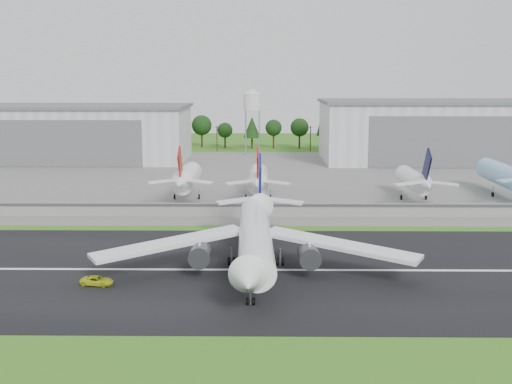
{
  "coord_description": "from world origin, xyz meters",
  "views": [
    {
      "loc": [
        0.03,
        -101.19,
        34.22
      ],
      "look_at": [
        -1.67,
        40.0,
        9.0
      ],
      "focal_mm": 45.0,
      "sensor_mm": 36.0,
      "label": 1
    }
  ],
  "objects_px": {
    "parked_jet_skyblue": "(508,176)",
    "parked_jet_navy": "(416,180)",
    "parked_jet_red_b": "(258,179)",
    "ground_vehicle": "(97,281)",
    "parked_jet_red_a": "(186,178)",
    "main_airliner": "(255,245)"
  },
  "relations": [
    {
      "from": "parked_jet_red_b",
      "to": "parked_jet_red_a",
      "type": "bearing_deg",
      "value": 179.92
    },
    {
      "from": "ground_vehicle",
      "to": "parked_jet_navy",
      "type": "relative_size",
      "value": 0.17
    },
    {
      "from": "ground_vehicle",
      "to": "parked_jet_red_a",
      "type": "relative_size",
      "value": 0.17
    },
    {
      "from": "main_airliner",
      "to": "parked_jet_skyblue",
      "type": "height_order",
      "value": "main_airliner"
    },
    {
      "from": "parked_jet_skyblue",
      "to": "main_airliner",
      "type": "bearing_deg",
      "value": -134.86
    },
    {
      "from": "ground_vehicle",
      "to": "parked_jet_navy",
      "type": "xyz_separation_m",
      "value": [
        70.39,
        75.43,
        5.03
      ]
    },
    {
      "from": "ground_vehicle",
      "to": "parked_jet_red_a",
      "type": "xyz_separation_m",
      "value": [
        5.91,
        75.5,
        5.43
      ]
    },
    {
      "from": "ground_vehicle",
      "to": "parked_jet_red_b",
      "type": "bearing_deg",
      "value": -12.21
    },
    {
      "from": "ground_vehicle",
      "to": "parked_jet_red_b",
      "type": "distance_m",
      "value": 80.07
    },
    {
      "from": "parked_jet_red_a",
      "to": "parked_jet_skyblue",
      "type": "relative_size",
      "value": 0.84
    },
    {
      "from": "main_airliner",
      "to": "parked_jet_red_b",
      "type": "distance_m",
      "value": 67.0
    },
    {
      "from": "ground_vehicle",
      "to": "parked_jet_red_a",
      "type": "distance_m",
      "value": 75.93
    },
    {
      "from": "main_airliner",
      "to": "parked_jet_red_a",
      "type": "distance_m",
      "value": 70.06
    },
    {
      "from": "parked_jet_red_a",
      "to": "parked_jet_navy",
      "type": "relative_size",
      "value": 1.0
    },
    {
      "from": "parked_jet_red_b",
      "to": "parked_jet_skyblue",
      "type": "xyz_separation_m",
      "value": [
        71.75,
        5.06,
        0.37
      ]
    },
    {
      "from": "main_airliner",
      "to": "parked_jet_red_b",
      "type": "xyz_separation_m",
      "value": [
        -0.05,
        66.98,
        1.2
      ]
    },
    {
      "from": "parked_jet_skyblue",
      "to": "parked_jet_navy",
      "type": "bearing_deg",
      "value": -169.53
    },
    {
      "from": "parked_jet_red_b",
      "to": "parked_jet_navy",
      "type": "bearing_deg",
      "value": -0.05
    },
    {
      "from": "parked_jet_navy",
      "to": "parked_jet_skyblue",
      "type": "distance_m",
      "value": 28.07
    },
    {
      "from": "parked_jet_red_a",
      "to": "parked_jet_navy",
      "type": "distance_m",
      "value": 64.48
    },
    {
      "from": "ground_vehicle",
      "to": "parked_jet_navy",
      "type": "distance_m",
      "value": 103.3
    },
    {
      "from": "parked_jet_red_a",
      "to": "ground_vehicle",
      "type": "bearing_deg",
      "value": -94.48
    }
  ]
}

